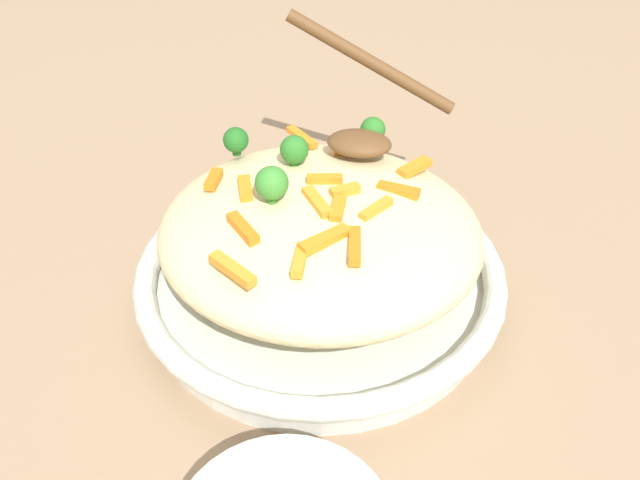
% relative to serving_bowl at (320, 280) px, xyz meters
% --- Properties ---
extents(ground_plane, '(2.40, 2.40, 0.00)m').
position_rel_serving_bowl_xyz_m(ground_plane, '(0.00, 0.00, -0.02)').
color(ground_plane, '#9E7F60').
extents(serving_bowl, '(0.32, 0.32, 0.04)m').
position_rel_serving_bowl_xyz_m(serving_bowl, '(0.00, 0.00, 0.00)').
color(serving_bowl, silver).
rests_on(serving_bowl, ground_plane).
extents(pasta_mound, '(0.27, 0.25, 0.07)m').
position_rel_serving_bowl_xyz_m(pasta_mound, '(0.00, 0.00, 0.05)').
color(pasta_mound, beige).
rests_on(pasta_mound, serving_bowl).
extents(carrot_piece_0, '(0.04, 0.03, 0.01)m').
position_rel_serving_bowl_xyz_m(carrot_piece_0, '(0.04, 0.10, 0.09)').
color(carrot_piece_0, orange).
rests_on(carrot_piece_0, pasta_mound).
extents(carrot_piece_1, '(0.03, 0.03, 0.01)m').
position_rel_serving_bowl_xyz_m(carrot_piece_1, '(-0.07, -0.06, 0.08)').
color(carrot_piece_1, orange).
rests_on(carrot_piece_1, pasta_mound).
extents(carrot_piece_2, '(0.01, 0.04, 0.01)m').
position_rel_serving_bowl_xyz_m(carrot_piece_2, '(-0.04, 0.05, 0.09)').
color(carrot_piece_2, orange).
rests_on(carrot_piece_2, pasta_mound).
extents(carrot_piece_3, '(0.01, 0.03, 0.01)m').
position_rel_serving_bowl_xyz_m(carrot_piece_3, '(-0.00, -0.09, 0.08)').
color(carrot_piece_3, orange).
rests_on(carrot_piece_3, pasta_mound).
extents(carrot_piece_4, '(0.03, 0.03, 0.01)m').
position_rel_serving_bowl_xyz_m(carrot_piece_4, '(0.05, 0.05, 0.09)').
color(carrot_piece_4, orange).
rests_on(carrot_piece_4, pasta_mound).
extents(carrot_piece_5, '(0.01, 0.03, 0.01)m').
position_rel_serving_bowl_xyz_m(carrot_piece_5, '(0.00, 0.08, 0.09)').
color(carrot_piece_5, orange).
rests_on(carrot_piece_5, pasta_mound).
extents(carrot_piece_6, '(0.02, 0.03, 0.01)m').
position_rel_serving_bowl_xyz_m(carrot_piece_6, '(0.06, -0.00, 0.09)').
color(carrot_piece_6, orange).
rests_on(carrot_piece_6, pasta_mound).
extents(carrot_piece_7, '(0.02, 0.02, 0.01)m').
position_rel_serving_bowl_xyz_m(carrot_piece_7, '(-0.02, -0.01, 0.09)').
color(carrot_piece_7, orange).
rests_on(carrot_piece_7, pasta_mound).
extents(carrot_piece_8, '(0.02, 0.03, 0.01)m').
position_rel_serving_bowl_xyz_m(carrot_piece_8, '(-0.05, 0.01, 0.09)').
color(carrot_piece_8, orange).
rests_on(carrot_piece_8, pasta_mound).
extents(carrot_piece_9, '(0.01, 0.03, 0.01)m').
position_rel_serving_bowl_xyz_m(carrot_piece_9, '(-0.02, 0.02, 0.09)').
color(carrot_piece_9, orange).
rests_on(carrot_piece_9, pasta_mound).
extents(carrot_piece_10, '(0.04, 0.02, 0.01)m').
position_rel_serving_bowl_xyz_m(carrot_piece_10, '(-0.06, -0.02, 0.09)').
color(carrot_piece_10, orange).
rests_on(carrot_piece_10, pasta_mound).
extents(carrot_piece_11, '(0.01, 0.03, 0.01)m').
position_rel_serving_bowl_xyz_m(carrot_piece_11, '(0.09, -0.01, 0.08)').
color(carrot_piece_11, orange).
rests_on(carrot_piece_11, pasta_mound).
extents(carrot_piece_12, '(0.04, 0.04, 0.01)m').
position_rel_serving_bowl_xyz_m(carrot_piece_12, '(-0.01, 0.05, 0.09)').
color(carrot_piece_12, orange).
rests_on(carrot_piece_12, pasta_mound).
extents(carrot_piece_13, '(0.03, 0.04, 0.01)m').
position_rel_serving_bowl_xyz_m(carrot_piece_13, '(0.00, 0.01, 0.09)').
color(carrot_piece_13, orange).
rests_on(carrot_piece_13, pasta_mound).
extents(carrot_piece_14, '(0.03, 0.03, 0.01)m').
position_rel_serving_bowl_xyz_m(carrot_piece_14, '(0.04, -0.10, 0.08)').
color(carrot_piece_14, orange).
rests_on(carrot_piece_14, pasta_mound).
extents(carrot_piece_15, '(0.03, 0.01, 0.01)m').
position_rel_serving_bowl_xyz_m(carrot_piece_15, '(0.00, -0.02, 0.09)').
color(carrot_piece_15, orange).
rests_on(carrot_piece_15, pasta_mound).
extents(broccoli_floret_0, '(0.02, 0.02, 0.03)m').
position_rel_serving_bowl_xyz_m(broccoli_floret_0, '(0.09, -0.06, 0.10)').
color(broccoli_floret_0, '#205B1C').
rests_on(broccoli_floret_0, pasta_mound).
extents(broccoli_floret_1, '(0.03, 0.03, 0.03)m').
position_rel_serving_bowl_xyz_m(broccoli_floret_1, '(0.04, 0.01, 0.10)').
color(broccoli_floret_1, '#377928').
rests_on(broccoli_floret_1, pasta_mound).
extents(broccoli_floret_2, '(0.02, 0.02, 0.03)m').
position_rel_serving_bowl_xyz_m(broccoli_floret_2, '(0.03, -0.05, 0.10)').
color(broccoli_floret_2, '#296820').
rests_on(broccoli_floret_2, pasta_mound).
extents(broccoli_floret_3, '(0.02, 0.02, 0.03)m').
position_rel_serving_bowl_xyz_m(broccoli_floret_3, '(-0.03, -0.09, 0.10)').
color(broccoli_floret_3, '#296820').
rests_on(broccoli_floret_3, pasta_mound).
extents(serving_spoon, '(0.16, 0.10, 0.09)m').
position_rel_serving_bowl_xyz_m(serving_spoon, '(-0.02, -0.10, 0.11)').
color(serving_spoon, brown).
rests_on(serving_spoon, pasta_mound).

